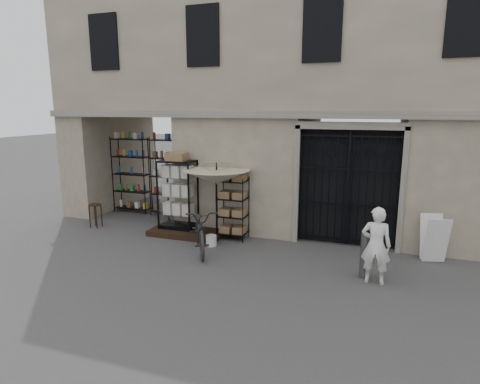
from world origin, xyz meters
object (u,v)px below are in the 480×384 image
at_px(wooden_stool, 96,215).
at_px(market_umbrella, 217,173).
at_px(wire_rack, 233,209).
at_px(white_bucket, 211,240).
at_px(shopkeeper, 373,282).
at_px(bicycle, 201,250).
at_px(easel_sign, 434,239).
at_px(display_cabinet, 178,198).
at_px(steel_bollard, 364,256).

bearing_deg(wooden_stool, market_umbrella, 2.65).
relative_size(wire_rack, white_bucket, 5.95).
relative_size(wooden_stool, shopkeeper, 0.44).
xyz_separation_m(wooden_stool, shopkeeper, (7.73, -1.35, -0.36)).
bearing_deg(bicycle, wire_rack, 40.14).
distance_m(shopkeeper, easel_sign, 2.11).
xyz_separation_m(display_cabinet, bicycle, (1.16, -1.07, -0.99)).
bearing_deg(white_bucket, market_umbrella, 96.07).
distance_m(white_bucket, shopkeeper, 4.04).
bearing_deg(wire_rack, white_bucket, -111.75).
xyz_separation_m(market_umbrella, wooden_stool, (-3.75, -0.17, -1.40)).
bearing_deg(display_cabinet, market_umbrella, -9.00).
height_order(display_cabinet, white_bucket, display_cabinet).
relative_size(bicycle, shopkeeper, 1.34).
xyz_separation_m(bicycle, shopkeeper, (4.03, -0.57, 0.00)).
relative_size(wire_rack, market_umbrella, 0.68).
bearing_deg(bicycle, market_umbrella, 58.90).
height_order(display_cabinet, easel_sign, display_cabinet).
bearing_deg(steel_bollard, display_cabinet, 163.89).
bearing_deg(wire_rack, wooden_stool, -172.58).
distance_m(display_cabinet, wire_rack, 1.60).
height_order(wire_rack, wooden_stool, wire_rack).
height_order(wire_rack, shopkeeper, wire_rack).
xyz_separation_m(display_cabinet, wooden_stool, (-2.54, -0.30, -0.63)).
xyz_separation_m(bicycle, steel_bollard, (3.82, -0.36, 0.46)).
xyz_separation_m(display_cabinet, wire_rack, (1.59, 0.02, -0.18)).
relative_size(shopkeeper, easel_sign, 1.49).
xyz_separation_m(display_cabinet, market_umbrella, (1.21, -0.12, 0.77)).
bearing_deg(market_umbrella, display_cabinet, 174.09).
height_order(market_umbrella, white_bucket, market_umbrella).
height_order(wire_rack, easel_sign, wire_rack).
distance_m(market_umbrella, white_bucket, 1.72).
xyz_separation_m(wire_rack, shopkeeper, (3.60, -1.67, -0.81)).
relative_size(display_cabinet, wire_rack, 1.22).
height_order(steel_bollard, easel_sign, easel_sign).
bearing_deg(display_cabinet, wire_rack, -2.27).
bearing_deg(easel_sign, display_cabinet, 165.70).
bearing_deg(easel_sign, bicycle, 177.21).
distance_m(bicycle, easel_sign, 5.39).
relative_size(display_cabinet, wooden_stool, 2.94).
relative_size(white_bucket, easel_sign, 0.27).
bearing_deg(steel_bollard, easel_sign, 44.39).
bearing_deg(steel_bollard, wire_rack, 156.68).
bearing_deg(shopkeeper, bicycle, -5.25).
distance_m(wire_rack, shopkeeper, 4.05).
distance_m(market_umbrella, shopkeeper, 4.61).
xyz_separation_m(market_umbrella, bicycle, (-0.04, -0.95, -1.76)).
height_order(bicycle, easel_sign, easel_sign).
relative_size(steel_bollard, shopkeeper, 0.59).
relative_size(bicycle, easel_sign, 2.00).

